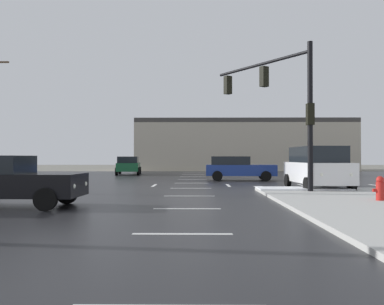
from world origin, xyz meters
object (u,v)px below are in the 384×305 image
at_px(fire_hydrant, 380,188).
at_px(sedan_silver, 308,166).
at_px(sedan_blue, 238,168).
at_px(traffic_signal_mast, 280,96).
at_px(sedan_green, 129,165).
at_px(sedan_black, 2,180).
at_px(suv_white, 317,167).

distance_m(fire_hydrant, sedan_silver, 21.00).
distance_m(fire_hydrant, sedan_blue, 13.82).
distance_m(traffic_signal_mast, sedan_silver, 16.98).
distance_m(sedan_green, sedan_black, 23.12).
distance_m(suv_white, sedan_black, 13.64).
bearing_deg(sedan_green, fire_hydrant, -157.19).
height_order(sedan_green, suv_white, suv_white).
height_order(sedan_silver, sedan_black, same).
relative_size(fire_hydrant, sedan_green, 0.17).
distance_m(sedan_green, suv_white, 19.89).
relative_size(fire_hydrant, sedan_blue, 0.17).
xyz_separation_m(sedan_silver, sedan_black, (-15.23, -21.65, 0.00)).
bearing_deg(suv_white, traffic_signal_mast, -64.34).
bearing_deg(traffic_signal_mast, sedan_blue, -27.12).
relative_size(suv_white, sedan_black, 1.07).
relative_size(traffic_signal_mast, sedan_blue, 1.35).
distance_m(sedan_silver, sedan_black, 26.47).
bearing_deg(traffic_signal_mast, suv_white, -96.23).
relative_size(sedan_silver, sedan_black, 1.02).
xyz_separation_m(traffic_signal_mast, fire_hydrant, (2.22, -5.05, -3.80)).
bearing_deg(sedan_black, suv_white, 32.28).
xyz_separation_m(suv_white, sedan_black, (-11.71, -6.99, -0.24)).
distance_m(fire_hydrant, sedan_black, 12.02).
distance_m(suv_white, sedan_silver, 15.07).
height_order(fire_hydrant, sedan_silver, sedan_silver).
bearing_deg(traffic_signal_mast, fire_hydrant, 169.40).
bearing_deg(suv_white, sedan_black, -61.57).
distance_m(traffic_signal_mast, suv_white, 3.92).
bearing_deg(sedan_blue, suv_white, -64.12).
bearing_deg(suv_white, fire_hydrant, 0.14).
bearing_deg(sedan_black, sedan_green, 91.27).
bearing_deg(fire_hydrant, sedan_black, -175.66).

